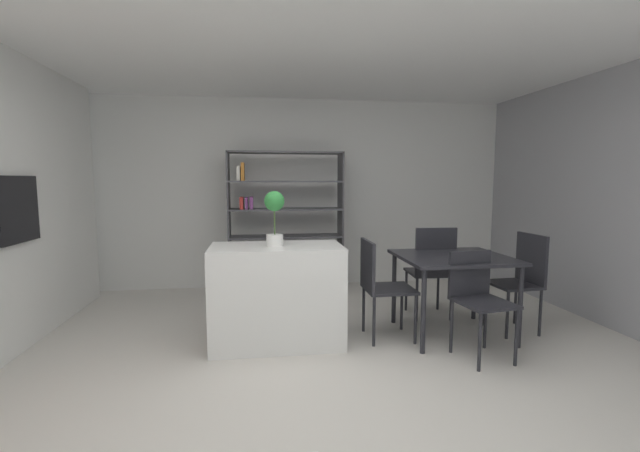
% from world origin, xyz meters
% --- Properties ---
extents(ground_plane, '(8.53, 8.53, 0.00)m').
position_xyz_m(ground_plane, '(0.00, 0.00, 0.00)').
color(ground_plane, beige).
extents(ceiling_slab, '(6.21, 6.21, 0.06)m').
position_xyz_m(ceiling_slab, '(0.00, 0.00, 2.60)').
color(ceiling_slab, white).
rests_on(ceiling_slab, ground_plane).
extents(back_partition, '(6.21, 0.06, 2.57)m').
position_xyz_m(back_partition, '(0.00, 3.08, 1.29)').
color(back_partition, silver).
rests_on(back_partition, ground_plane).
extents(built_in_oven, '(0.06, 0.59, 0.56)m').
position_xyz_m(built_in_oven, '(-2.41, 1.04, 1.23)').
color(built_in_oven, black).
rests_on(built_in_oven, ground_plane).
extents(kitchen_island, '(1.17, 0.63, 0.90)m').
position_xyz_m(kitchen_island, '(-0.25, 0.91, 0.45)').
color(kitchen_island, white).
rests_on(kitchen_island, ground_plane).
extents(potted_plant_on_island, '(0.18, 0.18, 0.49)m').
position_xyz_m(potted_plant_on_island, '(-0.27, 0.88, 1.19)').
color(potted_plant_on_island, white).
rests_on(potted_plant_on_island, kitchen_island).
extents(open_bookshelf, '(1.48, 0.37, 1.84)m').
position_xyz_m(open_bookshelf, '(-0.13, 2.69, 0.92)').
color(open_bookshelf, '#4C4C51').
rests_on(open_bookshelf, ground_plane).
extents(dining_table, '(1.01, 0.92, 0.76)m').
position_xyz_m(dining_table, '(1.41, 0.89, 0.68)').
color(dining_table, '#232328').
rests_on(dining_table, ground_plane).
extents(dining_chair_island_side, '(0.45, 0.44, 0.93)m').
position_xyz_m(dining_chair_island_side, '(0.69, 0.89, 0.55)').
color(dining_chair_island_side, '#232328').
rests_on(dining_chair_island_side, ground_plane).
extents(dining_chair_far, '(0.46, 0.47, 0.99)m').
position_xyz_m(dining_chair_far, '(1.40, 1.36, 0.58)').
color(dining_chair_far, '#232328').
rests_on(dining_chair_far, ground_plane).
extents(dining_chair_near, '(0.46, 0.49, 0.87)m').
position_xyz_m(dining_chair_near, '(1.40, 0.40, 0.53)').
color(dining_chair_near, '#232328').
rests_on(dining_chair_near, ground_plane).
extents(dining_chair_window_side, '(0.43, 0.45, 0.96)m').
position_xyz_m(dining_chair_window_side, '(2.13, 0.90, 0.57)').
color(dining_chair_window_side, '#232328').
rests_on(dining_chair_window_side, ground_plane).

